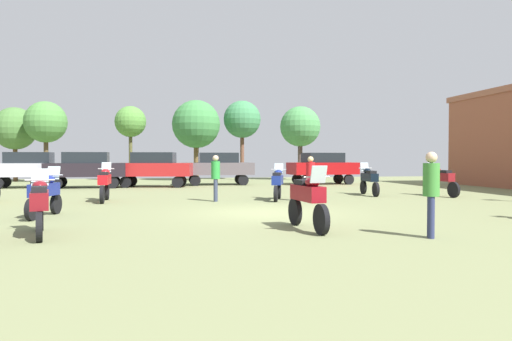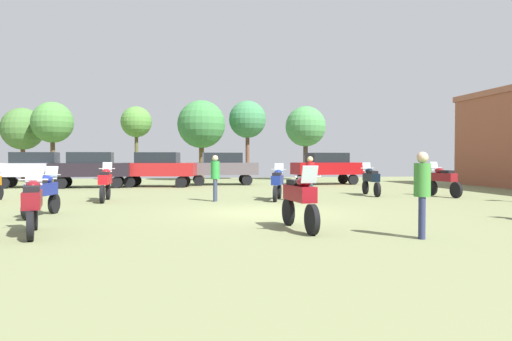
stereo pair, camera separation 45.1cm
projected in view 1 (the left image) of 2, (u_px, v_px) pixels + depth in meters
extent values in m
cube|color=#747B51|center=(266.00, 213.00, 14.76)|extent=(44.00, 52.00, 0.02)
cylinder|color=black|center=(56.00, 204.00, 14.36)|extent=(0.23, 0.61, 0.60)
cylinder|color=black|center=(31.00, 210.00, 12.82)|extent=(0.23, 0.61, 0.60)
cube|color=navy|center=(44.00, 190.00, 13.58)|extent=(0.59, 1.35, 0.36)
ellipsoid|color=navy|center=(49.00, 179.00, 13.87)|extent=(0.40, 0.53, 0.24)
cube|color=black|center=(40.00, 182.00, 13.34)|extent=(0.40, 0.61, 0.12)
cube|color=silver|center=(54.00, 173.00, 14.19)|extent=(0.38, 0.21, 0.39)
cylinder|color=#B7B7BC|center=(52.00, 175.00, 14.09)|extent=(0.62, 0.15, 0.04)
cylinder|color=black|center=(279.00, 191.00, 19.78)|extent=(0.30, 0.63, 0.63)
cylinder|color=black|center=(276.00, 194.00, 18.31)|extent=(0.30, 0.63, 0.63)
cube|color=navy|center=(278.00, 180.00, 19.03)|extent=(0.72, 1.31, 0.36)
ellipsoid|color=navy|center=(278.00, 173.00, 19.30)|extent=(0.45, 0.55, 0.24)
cube|color=black|center=(277.00, 174.00, 18.81)|extent=(0.46, 0.62, 0.12)
cube|color=silver|center=(279.00, 168.00, 19.61)|extent=(0.39, 0.25, 0.39)
cylinder|color=#B7B7BC|center=(279.00, 170.00, 19.52)|extent=(0.60, 0.22, 0.04)
cylinder|color=black|center=(107.00, 191.00, 19.22)|extent=(0.14, 0.68, 0.67)
cylinder|color=black|center=(102.00, 195.00, 17.62)|extent=(0.14, 0.68, 0.67)
cube|color=red|center=(105.00, 179.00, 18.40)|extent=(0.39, 1.39, 0.36)
ellipsoid|color=red|center=(105.00, 172.00, 18.70)|extent=(0.33, 0.49, 0.24)
cube|color=black|center=(104.00, 173.00, 18.16)|extent=(0.31, 0.57, 0.12)
cube|color=silver|center=(106.00, 167.00, 19.04)|extent=(0.36, 0.16, 0.39)
cylinder|color=#B7B7BC|center=(106.00, 169.00, 18.94)|extent=(0.62, 0.05, 0.04)
cylinder|color=black|center=(321.00, 219.00, 10.47)|extent=(0.19, 0.69, 0.68)
cylinder|color=black|center=(295.00, 211.00, 12.02)|extent=(0.19, 0.69, 0.68)
cube|color=maroon|center=(307.00, 193.00, 11.23)|extent=(0.51, 1.40, 0.36)
ellipsoid|color=maroon|center=(313.00, 182.00, 10.93)|extent=(0.37, 0.51, 0.24)
cube|color=black|center=(304.00, 182.00, 11.46)|extent=(0.36, 0.59, 0.12)
cube|color=silver|center=(319.00, 174.00, 10.60)|extent=(0.37, 0.19, 0.39)
cylinder|color=#B7B7BC|center=(317.00, 177.00, 10.70)|extent=(0.62, 0.10, 0.04)
cylinder|color=black|center=(41.00, 218.00, 11.09)|extent=(0.26, 0.62, 0.60)
cylinder|color=black|center=(39.00, 227.00, 9.58)|extent=(0.26, 0.62, 0.60)
cube|color=maroon|center=(40.00, 200.00, 10.32)|extent=(0.68, 1.44, 0.36)
ellipsoid|color=maroon|center=(40.00, 186.00, 10.60)|extent=(0.42, 0.54, 0.24)
cube|color=black|center=(39.00, 189.00, 10.09)|extent=(0.42, 0.61, 0.12)
cube|color=silver|center=(40.00, 177.00, 10.92)|extent=(0.39, 0.23, 0.39)
cylinder|color=#B7B7BC|center=(40.00, 180.00, 10.82)|extent=(0.61, 0.18, 0.04)
cylinder|color=black|center=(363.00, 187.00, 22.36)|extent=(0.16, 0.64, 0.63)
cylinder|color=black|center=(376.00, 189.00, 20.77)|extent=(0.16, 0.64, 0.63)
cube|color=black|center=(369.00, 177.00, 21.55)|extent=(0.44, 1.38, 0.36)
ellipsoid|color=black|center=(367.00, 171.00, 21.84)|extent=(0.35, 0.50, 0.24)
cube|color=black|center=(371.00, 172.00, 21.31)|extent=(0.33, 0.58, 0.12)
cube|color=silver|center=(365.00, 167.00, 22.18)|extent=(0.37, 0.17, 0.39)
cylinder|color=#B7B7BC|center=(365.00, 168.00, 22.08)|extent=(0.62, 0.07, 0.04)
cylinder|color=black|center=(429.00, 188.00, 21.77)|extent=(0.22, 0.68, 0.67)
cylinder|color=black|center=(454.00, 190.00, 20.27)|extent=(0.22, 0.68, 0.67)
cube|color=maroon|center=(441.00, 177.00, 21.01)|extent=(0.55, 1.38, 0.36)
ellipsoid|color=maroon|center=(437.00, 170.00, 21.29)|extent=(0.39, 0.52, 0.24)
cube|color=black|center=(445.00, 172.00, 20.78)|extent=(0.38, 0.60, 0.12)
cube|color=silver|center=(432.00, 166.00, 21.60)|extent=(0.38, 0.20, 0.39)
cylinder|color=#B7B7BC|center=(433.00, 168.00, 21.51)|extent=(0.62, 0.13, 0.04)
cylinder|color=black|center=(56.00, 183.00, 25.81)|extent=(0.65, 0.24, 0.64)
cylinder|color=black|center=(61.00, 182.00, 27.22)|extent=(0.65, 0.24, 0.64)
cylinder|color=black|center=(113.00, 183.00, 26.42)|extent=(0.65, 0.24, 0.64)
cylinder|color=black|center=(115.00, 181.00, 27.83)|extent=(0.65, 0.24, 0.64)
cube|color=black|center=(86.00, 170.00, 26.80)|extent=(4.37, 1.96, 0.75)
cube|color=black|center=(86.00, 158.00, 26.78)|extent=(2.42, 1.67, 0.61)
cylinder|color=black|center=(5.00, 182.00, 27.24)|extent=(0.65, 0.25, 0.64)
cylinder|color=black|center=(55.00, 183.00, 26.48)|extent=(0.65, 0.25, 0.64)
cylinder|color=black|center=(60.00, 181.00, 27.88)|extent=(0.65, 0.25, 0.64)
cube|color=#AAA9B9|center=(30.00, 170.00, 26.84)|extent=(4.39, 2.02, 0.75)
cube|color=black|center=(29.00, 158.00, 26.82)|extent=(2.44, 1.70, 0.61)
cylinder|color=black|center=(306.00, 180.00, 29.35)|extent=(0.66, 0.30, 0.64)
cylinder|color=black|center=(297.00, 179.00, 30.72)|extent=(0.66, 0.30, 0.64)
cylinder|color=black|center=(349.00, 179.00, 30.21)|extent=(0.66, 0.30, 0.64)
cylinder|color=black|center=(338.00, 179.00, 31.58)|extent=(0.66, 0.30, 0.64)
cube|color=maroon|center=(323.00, 168.00, 30.45)|extent=(4.49, 2.33, 0.75)
cube|color=black|center=(323.00, 158.00, 30.43)|extent=(2.55, 1.87, 0.61)
cylinder|color=black|center=(195.00, 181.00, 28.81)|extent=(0.64, 0.23, 0.64)
cylinder|color=black|center=(194.00, 179.00, 30.23)|extent=(0.64, 0.23, 0.64)
cylinder|color=black|center=(243.00, 180.00, 29.36)|extent=(0.64, 0.23, 0.64)
cylinder|color=black|center=(240.00, 179.00, 30.77)|extent=(0.64, 0.23, 0.64)
cube|color=#534B51|center=(218.00, 169.00, 29.77)|extent=(4.33, 1.87, 0.75)
cube|color=black|center=(218.00, 158.00, 29.75)|extent=(2.39, 1.62, 0.61)
cylinder|color=black|center=(125.00, 182.00, 26.93)|extent=(0.67, 0.31, 0.64)
cylinder|color=black|center=(132.00, 181.00, 28.37)|extent=(0.67, 0.31, 0.64)
cylinder|color=black|center=(178.00, 182.00, 26.99)|extent=(0.67, 0.31, 0.64)
cylinder|color=black|center=(181.00, 181.00, 28.43)|extent=(0.67, 0.31, 0.64)
cube|color=maroon|center=(154.00, 169.00, 27.66)|extent=(4.52, 2.43, 0.75)
cube|color=black|center=(154.00, 158.00, 27.64)|extent=(2.58, 1.92, 0.61)
cylinder|color=#1F303F|center=(309.00, 191.00, 18.53)|extent=(0.14, 0.14, 0.84)
cylinder|color=#1F303F|center=(311.00, 191.00, 18.37)|extent=(0.14, 0.14, 0.84)
cylinder|color=#B5161B|center=(311.00, 171.00, 18.43)|extent=(0.39, 0.39, 0.67)
sphere|color=tan|center=(311.00, 159.00, 18.41)|extent=(0.23, 0.23, 0.23)
cylinder|color=#2F374D|center=(216.00, 190.00, 18.61)|extent=(0.14, 0.14, 0.87)
cylinder|color=#2F374D|center=(215.00, 190.00, 18.44)|extent=(0.14, 0.14, 0.87)
cylinder|color=#278734|center=(216.00, 170.00, 18.51)|extent=(0.40, 0.40, 0.69)
sphere|color=tan|center=(216.00, 158.00, 18.49)|extent=(0.23, 0.23, 0.23)
cylinder|color=#262D50|center=(431.00, 217.00, 10.16)|extent=(0.14, 0.14, 0.88)
cylinder|color=#262D50|center=(431.00, 218.00, 10.00)|extent=(0.14, 0.14, 0.88)
cylinder|color=#387D31|center=(431.00, 180.00, 10.06)|extent=(0.45, 0.45, 0.70)
sphere|color=tan|center=(431.00, 157.00, 10.05)|extent=(0.24, 0.24, 0.24)
cylinder|color=brown|center=(242.00, 154.00, 36.91)|extent=(0.30, 0.30, 4.00)
sphere|color=#397A4A|center=(242.00, 119.00, 36.84)|extent=(2.86, 2.86, 2.86)
cylinder|color=#4D3B37|center=(300.00, 158.00, 36.47)|extent=(0.35, 0.35, 3.38)
sphere|color=#448848|center=(300.00, 126.00, 36.41)|extent=(3.05, 3.05, 3.05)
cylinder|color=brown|center=(196.00, 158.00, 35.24)|extent=(0.37, 0.37, 3.36)
sphere|color=#3A7C3F|center=(196.00, 124.00, 35.18)|extent=(3.52, 3.52, 3.52)
cylinder|color=#4C4A28|center=(131.00, 155.00, 35.43)|extent=(0.26, 0.26, 3.84)
sphere|color=#4D8336|center=(130.00, 122.00, 35.36)|extent=(2.29, 2.29, 2.29)
cylinder|color=brown|center=(15.00, 160.00, 34.10)|extent=(0.31, 0.31, 3.09)
sphere|color=#436E34|center=(15.00, 128.00, 34.04)|extent=(3.01, 3.01, 3.01)
cylinder|color=#4C3B26|center=(46.00, 157.00, 32.72)|extent=(0.30, 0.30, 3.49)
sphere|color=#467E39|center=(46.00, 122.00, 32.66)|extent=(2.82, 2.82, 2.82)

